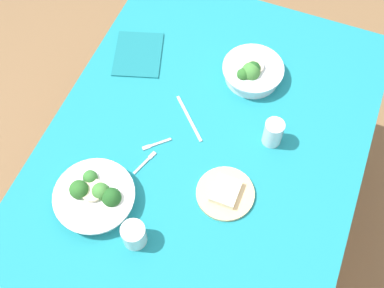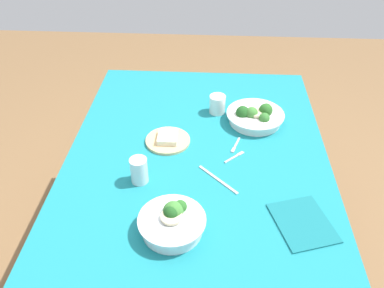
{
  "view_description": "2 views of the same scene",
  "coord_description": "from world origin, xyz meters",
  "px_view_note": "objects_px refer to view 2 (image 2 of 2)",
  "views": [
    {
      "loc": [
        0.74,
        0.26,
        2.18
      ],
      "look_at": [
        -0.0,
        -0.03,
        0.76
      ],
      "focal_mm": 46.23,
      "sensor_mm": 36.0,
      "label": 1
    },
    {
      "loc": [
        -1.21,
        -0.05,
        1.75
      ],
      "look_at": [
        0.05,
        0.02,
        0.76
      ],
      "focal_mm": 37.35,
      "sensor_mm": 36.0,
      "label": 2
    }
  ],
  "objects_px": {
    "water_glass_side": "(139,170)",
    "fork_by_far_bowl": "(235,157)",
    "table_knife_left": "(218,179)",
    "napkin_folded_upper": "(303,223)",
    "water_glass_center": "(217,104)",
    "broccoli_bowl_far": "(172,222)",
    "bread_side_plate": "(168,140)",
    "fork_by_near_bowl": "(236,146)",
    "broccoli_bowl_near": "(255,116)"
  },
  "relations": [
    {
      "from": "water_glass_side",
      "to": "fork_by_far_bowl",
      "type": "height_order",
      "value": "water_glass_side"
    },
    {
      "from": "table_knife_left",
      "to": "napkin_folded_upper",
      "type": "relative_size",
      "value": 0.95
    },
    {
      "from": "water_glass_center",
      "to": "table_knife_left",
      "type": "relative_size",
      "value": 0.42
    },
    {
      "from": "broccoli_bowl_far",
      "to": "water_glass_side",
      "type": "xyz_separation_m",
      "value": [
        0.22,
        0.14,
        0.01
      ]
    },
    {
      "from": "fork_by_far_bowl",
      "to": "napkin_folded_upper",
      "type": "bearing_deg",
      "value": -100.35
    },
    {
      "from": "bread_side_plate",
      "to": "fork_by_near_bowl",
      "type": "bearing_deg",
      "value": -92.58
    },
    {
      "from": "bread_side_plate",
      "to": "water_glass_side",
      "type": "height_order",
      "value": "water_glass_side"
    },
    {
      "from": "napkin_folded_upper",
      "to": "water_glass_center",
      "type": "bearing_deg",
      "value": 23.86
    },
    {
      "from": "fork_by_far_bowl",
      "to": "fork_by_near_bowl",
      "type": "distance_m",
      "value": 0.07
    },
    {
      "from": "napkin_folded_upper",
      "to": "bread_side_plate",
      "type": "bearing_deg",
      "value": 49.88
    },
    {
      "from": "water_glass_center",
      "to": "water_glass_side",
      "type": "relative_size",
      "value": 0.84
    },
    {
      "from": "broccoli_bowl_far",
      "to": "water_glass_center",
      "type": "height_order",
      "value": "broccoli_bowl_far"
    },
    {
      "from": "bread_side_plate",
      "to": "water_glass_side",
      "type": "distance_m",
      "value": 0.26
    },
    {
      "from": "fork_by_near_bowl",
      "to": "napkin_folded_upper",
      "type": "height_order",
      "value": "napkin_folded_upper"
    },
    {
      "from": "water_glass_center",
      "to": "water_glass_side",
      "type": "bearing_deg",
      "value": 149.78
    },
    {
      "from": "bread_side_plate",
      "to": "table_knife_left",
      "type": "distance_m",
      "value": 0.31
    },
    {
      "from": "bread_side_plate",
      "to": "fork_by_far_bowl",
      "type": "distance_m",
      "value": 0.29
    },
    {
      "from": "broccoli_bowl_far",
      "to": "napkin_folded_upper",
      "type": "height_order",
      "value": "broccoli_bowl_far"
    },
    {
      "from": "broccoli_bowl_near",
      "to": "water_glass_side",
      "type": "relative_size",
      "value": 2.51
    },
    {
      "from": "broccoli_bowl_near",
      "to": "fork_by_far_bowl",
      "type": "relative_size",
      "value": 3.11
    },
    {
      "from": "broccoli_bowl_far",
      "to": "broccoli_bowl_near",
      "type": "xyz_separation_m",
      "value": [
        0.64,
        -0.31,
        -0.0
      ]
    },
    {
      "from": "fork_by_far_bowl",
      "to": "table_knife_left",
      "type": "height_order",
      "value": "same"
    },
    {
      "from": "bread_side_plate",
      "to": "fork_by_near_bowl",
      "type": "xyz_separation_m",
      "value": [
        -0.01,
        -0.28,
        -0.01
      ]
    },
    {
      "from": "broccoli_bowl_far",
      "to": "water_glass_center",
      "type": "bearing_deg",
      "value": -11.01
    },
    {
      "from": "water_glass_side",
      "to": "fork_by_near_bowl",
      "type": "xyz_separation_m",
      "value": [
        0.23,
        -0.36,
        -0.05
      ]
    },
    {
      "from": "napkin_folded_upper",
      "to": "broccoli_bowl_far",
      "type": "bearing_deg",
      "value": 96.78
    },
    {
      "from": "broccoli_bowl_far",
      "to": "table_knife_left",
      "type": "distance_m",
      "value": 0.29
    },
    {
      "from": "water_glass_center",
      "to": "water_glass_side",
      "type": "height_order",
      "value": "water_glass_side"
    },
    {
      "from": "fork_by_near_bowl",
      "to": "napkin_folded_upper",
      "type": "xyz_separation_m",
      "value": [
        -0.41,
        -0.21,
        0.0
      ]
    },
    {
      "from": "water_glass_center",
      "to": "fork_by_near_bowl",
      "type": "height_order",
      "value": "water_glass_center"
    },
    {
      "from": "broccoli_bowl_far",
      "to": "napkin_folded_upper",
      "type": "xyz_separation_m",
      "value": [
        0.05,
        -0.43,
        -0.03
      ]
    },
    {
      "from": "water_glass_center",
      "to": "fork_by_far_bowl",
      "type": "height_order",
      "value": "water_glass_center"
    },
    {
      "from": "water_glass_center",
      "to": "table_knife_left",
      "type": "bearing_deg",
      "value": -179.01
    },
    {
      "from": "fork_by_far_bowl",
      "to": "fork_by_near_bowl",
      "type": "relative_size",
      "value": 0.82
    },
    {
      "from": "broccoli_bowl_far",
      "to": "broccoli_bowl_near",
      "type": "relative_size",
      "value": 0.86
    },
    {
      "from": "broccoli_bowl_near",
      "to": "bread_side_plate",
      "type": "xyz_separation_m",
      "value": [
        -0.17,
        0.37,
        -0.02
      ]
    },
    {
      "from": "bread_side_plate",
      "to": "napkin_folded_upper",
      "type": "distance_m",
      "value": 0.65
    },
    {
      "from": "fork_by_far_bowl",
      "to": "napkin_folded_upper",
      "type": "height_order",
      "value": "napkin_folded_upper"
    },
    {
      "from": "napkin_folded_upper",
      "to": "water_glass_side",
      "type": "bearing_deg",
      "value": 73.15
    },
    {
      "from": "water_glass_center",
      "to": "napkin_folded_upper",
      "type": "relative_size",
      "value": 0.4
    },
    {
      "from": "broccoli_bowl_far",
      "to": "bread_side_plate",
      "type": "xyz_separation_m",
      "value": [
        0.47,
        0.07,
        -0.03
      ]
    },
    {
      "from": "bread_side_plate",
      "to": "water_glass_center",
      "type": "distance_m",
      "value": 0.32
    },
    {
      "from": "broccoli_bowl_near",
      "to": "table_knife_left",
      "type": "xyz_separation_m",
      "value": [
        -0.39,
        0.16,
        -0.03
      ]
    },
    {
      "from": "bread_side_plate",
      "to": "water_glass_side",
      "type": "xyz_separation_m",
      "value": [
        -0.24,
        0.08,
        0.04
      ]
    },
    {
      "from": "broccoli_bowl_far",
      "to": "fork_by_far_bowl",
      "type": "relative_size",
      "value": 2.68
    },
    {
      "from": "broccoli_bowl_near",
      "to": "water_glass_center",
      "type": "bearing_deg",
      "value": 66.5
    },
    {
      "from": "broccoli_bowl_near",
      "to": "fork_by_near_bowl",
      "type": "bearing_deg",
      "value": 153.67
    },
    {
      "from": "water_glass_center",
      "to": "fork_by_near_bowl",
      "type": "bearing_deg",
      "value": -162.67
    },
    {
      "from": "broccoli_bowl_far",
      "to": "fork_by_far_bowl",
      "type": "distance_m",
      "value": 0.44
    },
    {
      "from": "water_glass_side",
      "to": "water_glass_center",
      "type": "bearing_deg",
      "value": -30.22
    }
  ]
}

